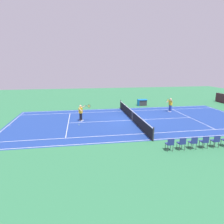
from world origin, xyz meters
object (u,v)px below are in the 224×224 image
Objects in this scene: tennis_player_far at (170,104)px; tennis_ball at (79,125)px; spectator_chair_2 at (216,140)px; spectator_chair_3 at (205,141)px; spectator_chair_4 at (193,142)px; spectator_chair_6 at (170,143)px; equipment_cart_tarped at (142,102)px; tennis_player_near at (81,112)px; spectator_chair_5 at (182,143)px; tennis_net at (132,115)px.

tennis_ball is at bearing 18.73° from tennis_player_far.
spectator_chair_2 is 1.00× the size of spectator_chair_3.
spectator_chair_4 is at bearing 137.88° from tennis_ball.
spectator_chair_4 is at bearing 0.00° from spectator_chair_3.
spectator_chair_4 and spectator_chair_6 have the same top height.
tennis_ball is 11.35m from spectator_chair_2.
tennis_player_near is at bearing 37.93° from equipment_cart_tarped.
tennis_ball is 8.93m from spectator_chair_6.
equipment_cart_tarped is at bearing -101.21° from spectator_chair_6.
spectator_chair_5 reaches higher than equipment_cart_tarped.
spectator_chair_4 is (1.64, 0.00, 0.00)m from spectator_chair_2.
tennis_player_near is 1.00× the size of tennis_player_far.
tennis_player_near is 1.36× the size of equipment_cart_tarped.
tennis_player_near is at bearing -100.49° from tennis_ball.
spectator_chair_4 is 0.82m from spectator_chair_5.
tennis_ball is (5.38, 0.82, -0.46)m from tennis_net.
tennis_net reaches higher than equipment_cart_tarped.
spectator_chair_2 is at bearing 180.00° from spectator_chair_4.
spectator_chair_4 is at bearing 72.01° from tennis_player_far.
spectator_chair_2 is at bearing 143.45° from tennis_ball.
tennis_net is 13.30× the size of spectator_chair_6.
tennis_player_far is at bearing 116.46° from equipment_cart_tarped.
spectator_chair_5 is at bearing 0.00° from spectator_chair_2.
tennis_player_far reaches higher than spectator_chair_2.
spectator_chair_3 is at bearing 76.17° from tennis_player_far.
tennis_net is 7.58m from spectator_chair_6.
tennis_player_far reaches higher than spectator_chair_5.
tennis_net is 13.30× the size of spectator_chair_3.
tennis_net reaches higher than tennis_ball.
tennis_net is 13.30× the size of spectator_chair_4.
spectator_chair_6 is at bearing 0.00° from spectator_chair_3.
tennis_player_near is 1.93× the size of spectator_chair_5.
tennis_player_far reaches higher than tennis_ball.
spectator_chair_5 is (-6.65, 6.75, 0.49)m from tennis_ball.
spectator_chair_4 reaches higher than equipment_cart_tarped.
tennis_net is 9.36× the size of equipment_cart_tarped.
tennis_player_far is at bearing -161.27° from tennis_ball.
tennis_player_far is 1.93× the size of spectator_chair_2.
spectator_chair_3 is at bearing 111.00° from tennis_net.
equipment_cart_tarped is at bearing -94.94° from spectator_chair_4.
equipment_cart_tarped is (-1.27, -14.69, -0.08)m from spectator_chair_4.
tennis_player_far reaches higher than spectator_chair_3.
equipment_cart_tarped is (-8.49, -6.62, -0.49)m from tennis_player_near.
tennis_net is at bearing -63.80° from spectator_chair_2.
spectator_chair_6 reaches higher than tennis_ball.
equipment_cart_tarped is (-0.45, -14.69, -0.08)m from spectator_chair_3.
tennis_net is 6.89× the size of tennis_player_far.
spectator_chair_6 is (-0.44, 7.57, 0.03)m from tennis_net.
tennis_net is at bearing -74.60° from spectator_chair_4.
spectator_chair_2 reaches higher than equipment_cart_tarped.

